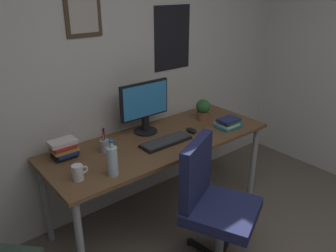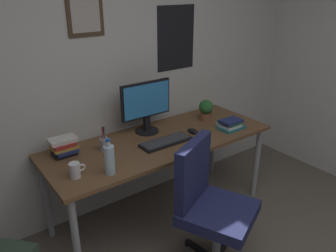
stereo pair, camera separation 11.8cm
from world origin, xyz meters
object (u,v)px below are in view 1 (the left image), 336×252
at_px(book_stack_right, 228,123).
at_px(water_bottle, 112,161).
at_px(office_chair, 212,200).
at_px(monitor, 145,105).
at_px(computer_mouse, 191,130).
at_px(potted_plant, 203,109).
at_px(coffee_mug_near, 78,172).
at_px(book_stack_left, 64,149).
at_px(pen_cup, 105,145).
at_px(keyboard, 166,142).

bearing_deg(book_stack_right, water_bottle, -177.25).
bearing_deg(office_chair, monitor, 85.88).
relative_size(water_bottle, book_stack_right, 1.16).
bearing_deg(computer_mouse, potted_plant, 28.08).
bearing_deg(coffee_mug_near, book_stack_left, 80.81).
bearing_deg(potted_plant, office_chair, -130.54).
bearing_deg(pen_cup, office_chair, -62.41).
xyz_separation_m(office_chair, book_stack_left, (-0.66, 0.86, 0.27)).
height_order(computer_mouse, book_stack_left, book_stack_left).
xyz_separation_m(monitor, potted_plant, (0.58, -0.10, -0.13)).
xyz_separation_m(water_bottle, book_stack_right, (1.19, 0.06, -0.07)).
distance_m(pen_cup, book_stack_left, 0.29).
distance_m(keyboard, pen_cup, 0.48).
bearing_deg(computer_mouse, coffee_mug_near, -175.14).
bearing_deg(office_chair, computer_mouse, 59.01).
distance_m(pen_cup, book_stack_right, 1.10).
xyz_separation_m(office_chair, water_bottle, (-0.51, 0.41, 0.31)).
bearing_deg(coffee_mug_near, computer_mouse, 4.86).
relative_size(office_chair, water_bottle, 3.76).
height_order(coffee_mug_near, potted_plant, potted_plant).
bearing_deg(keyboard, monitor, 89.44).
distance_m(water_bottle, book_stack_right, 1.19).
xyz_separation_m(office_chair, monitor, (0.06, 0.85, 0.44)).
xyz_separation_m(office_chair, potted_plant, (0.64, 0.75, 0.31)).
xyz_separation_m(water_bottle, book_stack_left, (-0.15, 0.44, -0.04)).
relative_size(coffee_mug_near, book_stack_left, 0.57).
bearing_deg(book_stack_left, keyboard, -21.95).
height_order(monitor, keyboard, monitor).
xyz_separation_m(keyboard, coffee_mug_near, (-0.77, -0.06, 0.04)).
bearing_deg(monitor, water_bottle, -142.72).
distance_m(coffee_mug_near, book_stack_left, 0.36).
height_order(keyboard, coffee_mug_near, coffee_mug_near).
xyz_separation_m(computer_mouse, book_stack_right, (0.32, -0.13, 0.02)).
height_order(office_chair, water_bottle, water_bottle).
relative_size(potted_plant, book_stack_right, 0.90).
height_order(computer_mouse, potted_plant, potted_plant).
distance_m(water_bottle, pen_cup, 0.35).
bearing_deg(office_chair, book_stack_right, 34.80).
relative_size(potted_plant, pen_cup, 0.98).
relative_size(office_chair, monitor, 2.07).
xyz_separation_m(office_chair, book_stack_right, (0.68, 0.47, 0.24)).
relative_size(monitor, book_stack_left, 2.39).
distance_m(computer_mouse, water_bottle, 0.89).
relative_size(monitor, computer_mouse, 4.18).
distance_m(office_chair, water_bottle, 0.73).
bearing_deg(monitor, office_chair, -94.12).
relative_size(keyboard, book_stack_right, 1.97).
xyz_separation_m(coffee_mug_near, pen_cup, (0.33, 0.24, 0.00)).
height_order(pen_cup, book_stack_left, pen_cup).
relative_size(computer_mouse, potted_plant, 0.56).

